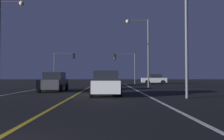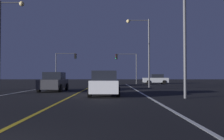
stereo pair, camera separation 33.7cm
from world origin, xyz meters
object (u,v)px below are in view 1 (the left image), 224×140
car_ahead_far (105,80)px  street_lamp_right_near (177,12)px  traffic_light_near_left (65,61)px  traffic_light_near_right (125,61)px  street_lamp_left_mid (5,33)px  car_oncoming (54,82)px  car_lead_same_lane (106,84)px  car_crossing_side (154,79)px  street_lamp_right_far (143,44)px

car_ahead_far → street_lamp_right_near: (4.72, -18.75, 4.46)m
traffic_light_near_left → street_lamp_right_near: street_lamp_right_near is taller
traffic_light_near_right → street_lamp_left_mid: 22.40m
traffic_light_near_right → traffic_light_near_left: 10.21m
car_oncoming → street_lamp_left_mid: street_lamp_left_mid is taller
car_lead_same_lane → traffic_light_near_left: size_ratio=0.82×
traffic_light_near_right → street_lamp_right_near: 25.21m
car_crossing_side → traffic_light_near_left: bearing=5.1°
car_crossing_side → car_oncoming: bearing=56.9°
car_oncoming → traffic_light_near_right: (7.59, 18.46, 3.07)m
car_crossing_side → street_lamp_right_near: street_lamp_right_near is taller
traffic_light_near_left → street_lamp_right_far: bearing=-45.2°
traffic_light_near_left → street_lamp_left_mid: 19.15m
car_crossing_side → traffic_light_near_right: traffic_light_near_right is taller
car_oncoming → traffic_light_near_left: (-2.62, 18.46, 3.13)m
street_lamp_right_near → street_lamp_left_mid: street_lamp_right_near is taller
car_lead_same_lane → street_lamp_right_near: (4.35, -1.96, 4.46)m
car_lead_same_lane → street_lamp_left_mid: bearing=65.0°
car_lead_same_lane → car_crossing_side: size_ratio=1.00×
street_lamp_right_near → car_ahead_far: bearing=-75.9°
car_ahead_far → car_oncoming: bearing=160.3°
car_crossing_side → street_lamp_right_far: (-3.94, -13.09, 4.41)m
traffic_light_near_left → street_lamp_right_far: (11.61, -11.70, 1.27)m
car_lead_same_lane → car_crossing_side: (8.23, 24.56, 0.00)m
car_ahead_far → street_lamp_left_mid: (-8.45, -12.68, 4.23)m
street_lamp_right_far → car_ahead_far: bearing=-48.8°
traffic_light_near_left → traffic_light_near_right: bearing=-0.0°
car_oncoming → street_lamp_right_near: street_lamp_right_near is taller
car_crossing_side → traffic_light_near_right: size_ratio=0.83×
traffic_light_near_right → car_ahead_far: bearing=62.9°
traffic_light_near_right → car_lead_same_lane: bearing=82.9°
traffic_light_near_left → car_lead_same_lane: bearing=-72.5°
traffic_light_near_right → street_lamp_right_near: (1.46, -25.13, 1.39)m
car_crossing_side → car_ahead_far: 11.59m
car_ahead_far → street_lamp_right_far: (4.66, -5.32, 4.41)m
car_lead_same_lane → street_lamp_left_mid: street_lamp_left_mid is taller
street_lamp_left_mid → traffic_light_near_right: bearing=58.4°
car_oncoming → car_ahead_far: 12.83m
car_lead_same_lane → traffic_light_near_left: bearing=17.5°
traffic_light_near_right → street_lamp_right_far: size_ratio=0.63×
street_lamp_left_mid → car_oncoming: bearing=8.3°
traffic_light_near_right → traffic_light_near_left: size_ratio=0.98×
car_crossing_side → traffic_light_near_left: traffic_light_near_left is taller
traffic_light_near_right → street_lamp_left_mid: street_lamp_left_mid is taller
car_oncoming → traffic_light_near_right: 20.20m
car_lead_same_lane → traffic_light_near_left: traffic_light_near_left is taller
traffic_light_near_left → street_lamp_left_mid: bearing=-94.5°
car_lead_same_lane → car_ahead_far: bearing=1.3°
car_lead_same_lane → street_lamp_right_near: street_lamp_right_near is taller
car_lead_same_lane → traffic_light_near_right: traffic_light_near_right is taller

